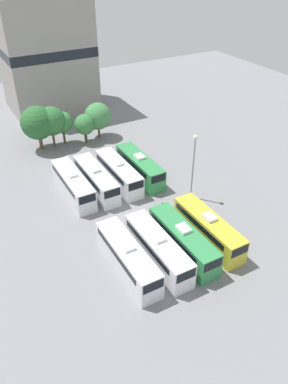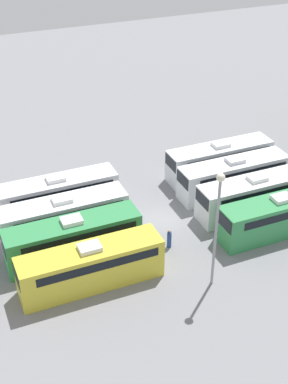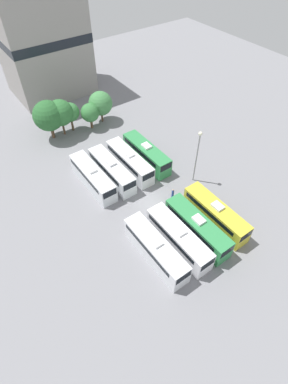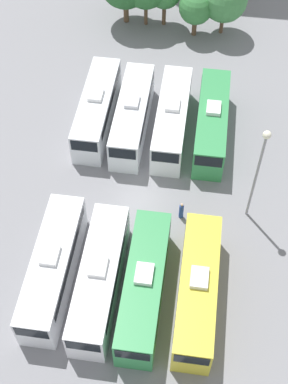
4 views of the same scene
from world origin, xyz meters
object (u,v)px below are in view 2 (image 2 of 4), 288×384
object	(u,v)px
bus_0	(58,194)
bus_7	(280,215)
bus_3	(91,265)
bus_4	(220,159)
bus_6	(255,194)
bus_2	(74,238)
light_pole	(218,214)
bus_5	(234,175)
bus_1	(64,216)
worker_person	(169,239)

from	to	relation	value
bus_0	bus_7	bearing A→B (deg)	57.44
bus_3	bus_4	bearing A→B (deg)	121.86
bus_4	bus_6	bearing A→B (deg)	-2.54
bus_4	bus_2	bearing A→B (deg)	-68.50
bus_6	light_pole	bearing A→B (deg)	-49.52
bus_5	light_pole	bearing A→B (deg)	-37.65
bus_2	bus_7	bearing A→B (deg)	77.64
bus_0	bus_4	distance (m)	16.30
bus_5	bus_6	size ratio (longest dim) A/B	1.00
bus_3	light_pole	size ratio (longest dim) A/B	1.13
bus_7	light_pole	xyz separation A→B (m)	(3.47, -8.23, 4.46)
bus_1	bus_2	distance (m)	3.17
bus_2	worker_person	bearing A→B (deg)	75.37
bus_2	bus_5	size ratio (longest dim) A/B	1.00
bus_5	worker_person	world-z (taller)	bus_5
bus_3	bus_0	bearing A→B (deg)	178.30
bus_7	worker_person	size ratio (longest dim) A/B	6.29
bus_7	light_pole	bearing A→B (deg)	-67.15
bus_0	bus_4	world-z (taller)	same
bus_2	worker_person	distance (m)	7.65
worker_person	light_pole	xyz separation A→B (m)	(5.19, 1.03, 5.43)
bus_1	bus_7	world-z (taller)	same
bus_6	light_pole	distance (m)	11.62
bus_0	bus_6	distance (m)	17.37
bus_1	bus_7	distance (m)	17.81
bus_2	bus_1	bearing A→B (deg)	177.62
bus_1	bus_2	world-z (taller)	same
bus_1	bus_6	bearing A→B (deg)	78.60
bus_4	worker_person	distance (m)	12.81
bus_0	bus_7	size ratio (longest dim) A/B	1.00
bus_0	bus_6	world-z (taller)	same
bus_4	worker_person	bearing A→B (deg)	-47.99
bus_5	bus_7	distance (m)	7.02
bus_7	worker_person	distance (m)	9.46
bus_2	bus_4	world-z (taller)	same
light_pole	bus_7	bearing A→B (deg)	112.85
bus_6	bus_3	bearing A→B (deg)	-77.71
bus_3	bus_5	xyz separation A→B (m)	(-7.07, 16.23, 0.00)
bus_2	bus_7	distance (m)	16.99
bus_0	bus_6	xyz separation A→B (m)	(6.76, 16.00, 0.00)
bus_1	worker_person	size ratio (longest dim) A/B	6.29
bus_0	bus_7	distance (m)	19.06
bus_5	bus_1	bearing A→B (deg)	-89.25
bus_0	bus_4	size ratio (longest dim) A/B	1.00
worker_person	bus_2	bearing A→B (deg)	-104.63
bus_4	worker_person	size ratio (longest dim) A/B	6.29
bus_2	light_pole	distance (m)	11.85
bus_0	bus_4	bearing A→B (deg)	90.04
bus_0	bus_1	xyz separation A→B (m)	(3.45, -0.40, 0.00)
bus_0	worker_person	world-z (taller)	bus_0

